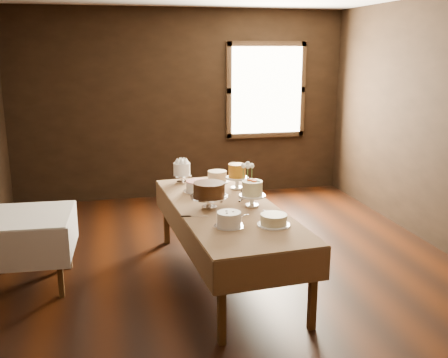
{
  "coord_description": "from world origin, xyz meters",
  "views": [
    {
      "loc": [
        -1.12,
        -4.65,
        2.21
      ],
      "look_at": [
        0.0,
        0.2,
        0.95
      ],
      "focal_mm": 41.17,
      "sensor_mm": 36.0,
      "label": 1
    }
  ],
  "objects_px": {
    "cake_speckled": "(217,177)",
    "cake_server_a": "(243,215)",
    "display_table": "(226,212)",
    "side_table": "(25,223)",
    "cake_chocolate": "(209,196)",
    "cake_server_c": "(214,198)",
    "cake_swirl": "(229,220)",
    "cake_server_b": "(274,216)",
    "cake_server_e": "(199,216)",
    "cake_caramel": "(237,178)",
    "flower_vase": "(247,190)",
    "cake_cream": "(274,220)",
    "cake_lattice": "(197,187)",
    "cake_server_d": "(244,197)",
    "cake_meringue": "(182,173)",
    "cake_flowers": "(252,195)"
  },
  "relations": [
    {
      "from": "cake_server_a",
      "to": "cake_cream",
      "type": "bearing_deg",
      "value": -88.29
    },
    {
      "from": "cake_chocolate",
      "to": "cake_server_c",
      "type": "distance_m",
      "value": 0.34
    },
    {
      "from": "side_table",
      "to": "cake_chocolate",
      "type": "bearing_deg",
      "value": -9.89
    },
    {
      "from": "cake_swirl",
      "to": "cake_lattice",
      "type": "bearing_deg",
      "value": 93.39
    },
    {
      "from": "cake_server_e",
      "to": "cake_speckled",
      "type": "bearing_deg",
      "value": 81.11
    },
    {
      "from": "cake_meringue",
      "to": "cake_cream",
      "type": "height_order",
      "value": "cake_meringue"
    },
    {
      "from": "cake_meringue",
      "to": "cake_lattice",
      "type": "distance_m",
      "value": 0.43
    },
    {
      "from": "cake_meringue",
      "to": "cake_server_b",
      "type": "height_order",
      "value": "cake_meringue"
    },
    {
      "from": "side_table",
      "to": "cake_server_c",
      "type": "relative_size",
      "value": 3.65
    },
    {
      "from": "cake_speckled",
      "to": "cake_server_b",
      "type": "xyz_separation_m",
      "value": [
        0.24,
        -1.32,
        -0.06
      ]
    },
    {
      "from": "cake_meringue",
      "to": "cake_caramel",
      "type": "relative_size",
      "value": 0.89
    },
    {
      "from": "cake_server_a",
      "to": "cake_server_b",
      "type": "height_order",
      "value": "same"
    },
    {
      "from": "side_table",
      "to": "cake_server_e",
      "type": "xyz_separation_m",
      "value": [
        1.57,
        -0.53,
        0.12
      ]
    },
    {
      "from": "cake_caramel",
      "to": "cake_server_c",
      "type": "relative_size",
      "value": 1.18
    },
    {
      "from": "cake_server_e",
      "to": "cake_chocolate",
      "type": "bearing_deg",
      "value": 69.86
    },
    {
      "from": "flower_vase",
      "to": "side_table",
      "type": "bearing_deg",
      "value": 179.93
    },
    {
      "from": "cake_server_c",
      "to": "cake_swirl",
      "type": "bearing_deg",
      "value": 159.97
    },
    {
      "from": "side_table",
      "to": "cake_server_b",
      "type": "relative_size",
      "value": 3.65
    },
    {
      "from": "cake_speckled",
      "to": "cake_chocolate",
      "type": "bearing_deg",
      "value": -106.66
    },
    {
      "from": "cake_flowers",
      "to": "cake_server_d",
      "type": "xyz_separation_m",
      "value": [
        -0.0,
        0.3,
        -0.11
      ]
    },
    {
      "from": "cake_server_a",
      "to": "cake_lattice",
      "type": "bearing_deg",
      "value": 76.56
    },
    {
      "from": "cake_chocolate",
      "to": "cake_server_c",
      "type": "relative_size",
      "value": 1.51
    },
    {
      "from": "cake_swirl",
      "to": "cake_server_b",
      "type": "distance_m",
      "value": 0.51
    },
    {
      "from": "cake_lattice",
      "to": "cake_server_d",
      "type": "bearing_deg",
      "value": -37.3
    },
    {
      "from": "cake_speckled",
      "to": "cake_server_a",
      "type": "distance_m",
      "value": 1.25
    },
    {
      "from": "cake_caramel",
      "to": "cake_chocolate",
      "type": "xyz_separation_m",
      "value": [
        -0.43,
        -0.62,
        -0.0
      ]
    },
    {
      "from": "cake_flowers",
      "to": "flower_vase",
      "type": "xyz_separation_m",
      "value": [
        0.04,
        0.33,
        -0.04
      ]
    },
    {
      "from": "cake_server_a",
      "to": "cake_server_e",
      "type": "xyz_separation_m",
      "value": [
        -0.39,
        0.07,
        0.0
      ]
    },
    {
      "from": "side_table",
      "to": "cake_speckled",
      "type": "height_order",
      "value": "cake_speckled"
    },
    {
      "from": "cake_swirl",
      "to": "cake_server_c",
      "type": "height_order",
      "value": "cake_swirl"
    },
    {
      "from": "cake_chocolate",
      "to": "flower_vase",
      "type": "relative_size",
      "value": 2.5
    },
    {
      "from": "cake_lattice",
      "to": "cake_cream",
      "type": "height_order",
      "value": "cake_lattice"
    },
    {
      "from": "cake_swirl",
      "to": "display_table",
      "type": "bearing_deg",
      "value": 79.23
    },
    {
      "from": "cake_chocolate",
      "to": "cake_server_a",
      "type": "relative_size",
      "value": 1.51
    },
    {
      "from": "cake_caramel",
      "to": "cake_meringue",
      "type": "bearing_deg",
      "value": 145.0
    },
    {
      "from": "cake_server_b",
      "to": "cake_server_d",
      "type": "relative_size",
      "value": 1.0
    },
    {
      "from": "cake_chocolate",
      "to": "cake_server_a",
      "type": "distance_m",
      "value": 0.41
    },
    {
      "from": "display_table",
      "to": "side_table",
      "type": "distance_m",
      "value": 1.9
    },
    {
      "from": "cake_swirl",
      "to": "cake_cream",
      "type": "xyz_separation_m",
      "value": [
        0.38,
        -0.04,
        -0.02
      ]
    },
    {
      "from": "cake_cream",
      "to": "cake_server_b",
      "type": "distance_m",
      "value": 0.26
    },
    {
      "from": "cake_caramel",
      "to": "cake_server_d",
      "type": "height_order",
      "value": "cake_caramel"
    },
    {
      "from": "cake_server_b",
      "to": "cake_server_c",
      "type": "distance_m",
      "value": 0.79
    },
    {
      "from": "cake_server_e",
      "to": "display_table",
      "type": "bearing_deg",
      "value": 48.72
    },
    {
      "from": "side_table",
      "to": "cake_server_c",
      "type": "xyz_separation_m",
      "value": [
        1.82,
        0.01,
        0.12
      ]
    },
    {
      "from": "cake_caramel",
      "to": "cake_server_a",
      "type": "xyz_separation_m",
      "value": [
        -0.18,
        -0.92,
        -0.12
      ]
    },
    {
      "from": "side_table",
      "to": "cake_caramel",
      "type": "relative_size",
      "value": 3.09
    },
    {
      "from": "cake_server_c",
      "to": "cake_speckled",
      "type": "bearing_deg",
      "value": -31.88
    },
    {
      "from": "cake_chocolate",
      "to": "cake_server_d",
      "type": "distance_m",
      "value": 0.5
    },
    {
      "from": "display_table",
      "to": "cake_meringue",
      "type": "bearing_deg",
      "value": 105.67
    },
    {
      "from": "cake_chocolate",
      "to": "cake_server_e",
      "type": "bearing_deg",
      "value": -121.02
    }
  ]
}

